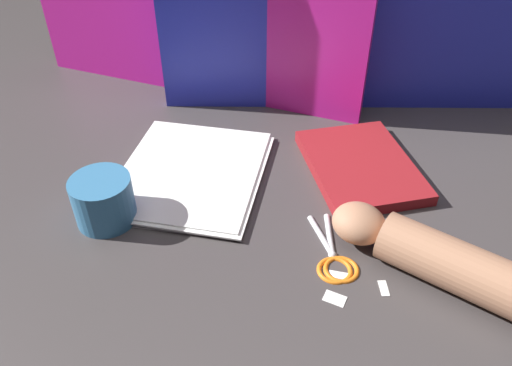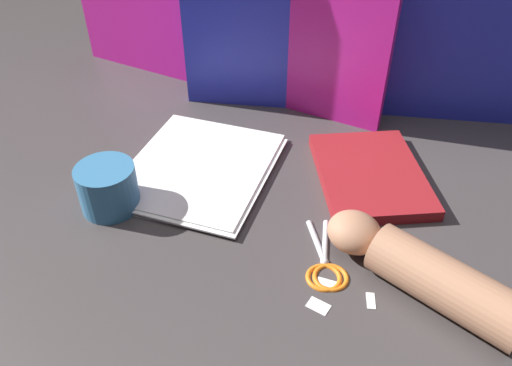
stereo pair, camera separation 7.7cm
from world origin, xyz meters
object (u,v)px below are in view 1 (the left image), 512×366
(book_closed, at_px, (360,166))
(hand_forearm, at_px, (429,254))
(scissors, at_px, (334,258))
(paper_stack, at_px, (191,173))
(mug, at_px, (103,200))

(book_closed, bearing_deg, hand_forearm, -66.53)
(book_closed, bearing_deg, scissors, -97.68)
(paper_stack, xyz_separation_m, hand_forearm, (0.39, -0.15, 0.03))
(paper_stack, relative_size, book_closed, 1.02)
(paper_stack, height_order, mug, mug)
(book_closed, relative_size, hand_forearm, 1.00)
(hand_forearm, xyz_separation_m, mug, (-0.49, 0.02, 0.00))
(paper_stack, height_order, hand_forearm, hand_forearm)
(book_closed, xyz_separation_m, mug, (-0.39, -0.20, 0.03))
(scissors, bearing_deg, hand_forearm, 0.98)
(paper_stack, xyz_separation_m, mug, (-0.10, -0.13, 0.03))
(paper_stack, height_order, scissors, paper_stack)
(hand_forearm, bearing_deg, book_closed, 113.47)
(hand_forearm, bearing_deg, mug, 177.72)
(hand_forearm, distance_m, mug, 0.49)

